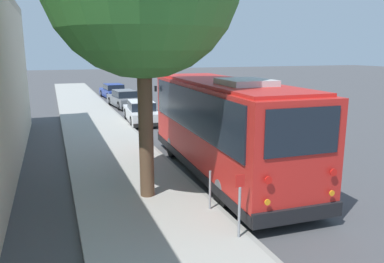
{
  "coord_description": "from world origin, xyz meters",
  "views": [
    {
      "loc": [
        -10.35,
        6.05,
        4.24
      ],
      "look_at": [
        2.36,
        1.29,
        1.3
      ],
      "focal_mm": 35.0,
      "sensor_mm": 36.0,
      "label": 1
    }
  ],
  "objects_px": {
    "shuttle_bus": "(223,123)",
    "sign_post_near": "(239,205)",
    "parked_sedan_white": "(141,112)",
    "parked_sedan_gray": "(124,99)",
    "parked_sedan_blue": "(114,91)",
    "sign_post_far": "(210,190)"
  },
  "relations": [
    {
      "from": "shuttle_bus",
      "to": "sign_post_near",
      "type": "relative_size",
      "value": 6.38
    },
    {
      "from": "parked_sedan_white",
      "to": "parked_sedan_gray",
      "type": "distance_m",
      "value": 6.65
    },
    {
      "from": "parked_sedan_white",
      "to": "sign_post_far",
      "type": "relative_size",
      "value": 4.51
    },
    {
      "from": "parked_sedan_gray",
      "to": "sign_post_near",
      "type": "bearing_deg",
      "value": 171.18
    },
    {
      "from": "shuttle_bus",
      "to": "parked_sedan_white",
      "type": "height_order",
      "value": "shuttle_bus"
    },
    {
      "from": "shuttle_bus",
      "to": "parked_sedan_gray",
      "type": "height_order",
      "value": "shuttle_bus"
    },
    {
      "from": "parked_sedan_blue",
      "to": "sign_post_near",
      "type": "relative_size",
      "value": 3.23
    },
    {
      "from": "parked_sedan_gray",
      "to": "sign_post_near",
      "type": "distance_m",
      "value": 21.69
    },
    {
      "from": "parked_sedan_white",
      "to": "sign_post_near",
      "type": "xyz_separation_m",
      "value": [
        -15.0,
        1.25,
        0.29
      ]
    },
    {
      "from": "parked_sedan_white",
      "to": "sign_post_near",
      "type": "bearing_deg",
      "value": 179.38
    },
    {
      "from": "parked_sedan_gray",
      "to": "sign_post_near",
      "type": "height_order",
      "value": "sign_post_near"
    },
    {
      "from": "shuttle_bus",
      "to": "sign_post_near",
      "type": "xyz_separation_m",
      "value": [
        -4.48,
        1.69,
        -0.94
      ]
    },
    {
      "from": "parked_sedan_white",
      "to": "sign_post_near",
      "type": "height_order",
      "value": "sign_post_near"
    },
    {
      "from": "parked_sedan_blue",
      "to": "parked_sedan_white",
      "type": "bearing_deg",
      "value": 174.61
    },
    {
      "from": "parked_sedan_white",
      "to": "parked_sedan_gray",
      "type": "bearing_deg",
      "value": 2.4
    },
    {
      "from": "sign_post_near",
      "to": "parked_sedan_blue",
      "type": "bearing_deg",
      "value": -3.27
    },
    {
      "from": "parked_sedan_white",
      "to": "sign_post_near",
      "type": "distance_m",
      "value": 15.05
    },
    {
      "from": "shuttle_bus",
      "to": "sign_post_near",
      "type": "height_order",
      "value": "shuttle_bus"
    },
    {
      "from": "sign_post_far",
      "to": "parked_sedan_blue",
      "type": "bearing_deg",
      "value": -3.48
    },
    {
      "from": "sign_post_near",
      "to": "parked_sedan_white",
      "type": "bearing_deg",
      "value": -4.75
    },
    {
      "from": "parked_sedan_blue",
      "to": "sign_post_far",
      "type": "height_order",
      "value": "parked_sedan_blue"
    },
    {
      "from": "parked_sedan_gray",
      "to": "sign_post_near",
      "type": "xyz_separation_m",
      "value": [
        -21.64,
        1.45,
        0.3
      ]
    }
  ]
}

